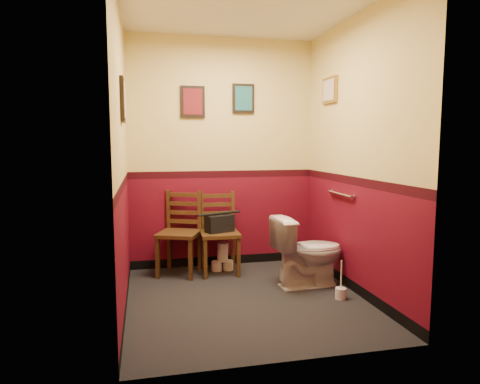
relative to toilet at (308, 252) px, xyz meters
name	(u,v)px	position (x,y,z in m)	size (l,w,h in m)	color
floor	(246,299)	(-0.72, -0.24, -0.36)	(2.20, 2.40, 0.00)	black
ceiling	(246,4)	(-0.72, -0.24, 2.34)	(2.20, 2.40, 0.00)	silver
wall_back	(223,154)	(-0.72, 0.96, 0.99)	(2.20, 2.70, 0.00)	#5A091A
wall_front	(289,163)	(-0.72, -1.44, 0.99)	(2.20, 2.70, 0.00)	#5A091A
wall_left	(122,158)	(-1.82, -0.24, 0.99)	(2.40, 2.70, 0.00)	#5A091A
wall_right	(356,156)	(0.38, -0.24, 0.99)	(2.40, 2.70, 0.00)	#5A091A
grab_bar	(340,194)	(0.35, 0.01, 0.59)	(0.05, 0.56, 0.06)	silver
framed_print_back_a	(193,102)	(-1.07, 0.94, 1.59)	(0.28, 0.04, 0.36)	black
framed_print_back_b	(243,99)	(-0.47, 0.94, 1.64)	(0.26, 0.04, 0.34)	black
framed_print_left	(123,100)	(-1.80, -0.14, 1.49)	(0.04, 0.30, 0.38)	black
framed_print_right	(330,90)	(0.36, 0.36, 1.69)	(0.04, 0.34, 0.28)	olive
toilet	(308,252)	(0.00, 0.00, 0.00)	(0.41, 0.74, 0.72)	white
toilet_brush	(341,293)	(0.17, -0.43, -0.30)	(0.11, 0.11, 0.38)	silver
chair_left	(180,233)	(-1.25, 0.72, 0.11)	(0.57, 0.57, 0.94)	#57381A
chair_right	(219,233)	(-0.82, 0.66, 0.10)	(0.44, 0.44, 0.92)	#57381A
handbag	(220,223)	(-0.82, 0.62, 0.22)	(0.34, 0.25, 0.23)	black
tp_stack	(223,259)	(-0.77, 0.71, -0.22)	(0.26, 0.16, 0.33)	silver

